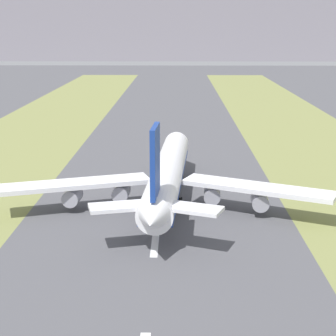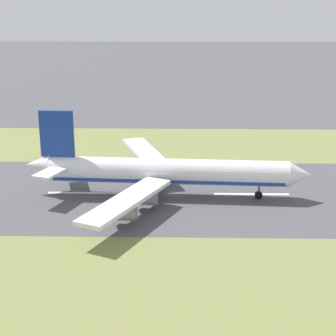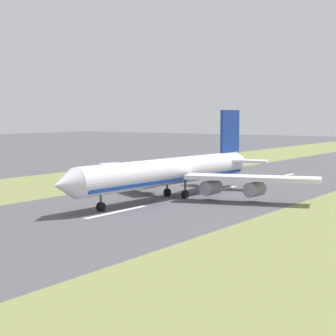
% 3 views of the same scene
% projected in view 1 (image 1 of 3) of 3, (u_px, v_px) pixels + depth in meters
% --- Properties ---
extents(ground_plane, '(800.00, 800.00, 0.00)m').
position_uv_depth(ground_plane, '(160.00, 199.00, 116.36)').
color(ground_plane, '#4C4C51').
extents(centreline_dash_mid, '(1.20, 18.00, 0.01)m').
position_uv_depth(centreline_dash_mid, '(156.00, 236.00, 95.86)').
color(centreline_dash_mid, silver).
rests_on(centreline_dash_mid, ground).
extents(centreline_dash_far, '(1.20, 18.00, 0.01)m').
position_uv_depth(centreline_dash_far, '(162.00, 176.00, 134.61)').
color(centreline_dash_far, silver).
rests_on(centreline_dash_far, ground).
extents(airplane_main_jet, '(64.02, 67.21, 20.20)m').
position_uv_depth(airplane_main_jet, '(167.00, 175.00, 111.88)').
color(airplane_main_jet, white).
rests_on(airplane_main_jet, ground).
extents(mountain_ridge, '(800.00, 120.00, 68.79)m').
position_uv_depth(mountain_ridge, '(174.00, 26.00, 611.71)').
color(mountain_ridge, gray).
rests_on(mountain_ridge, ground).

